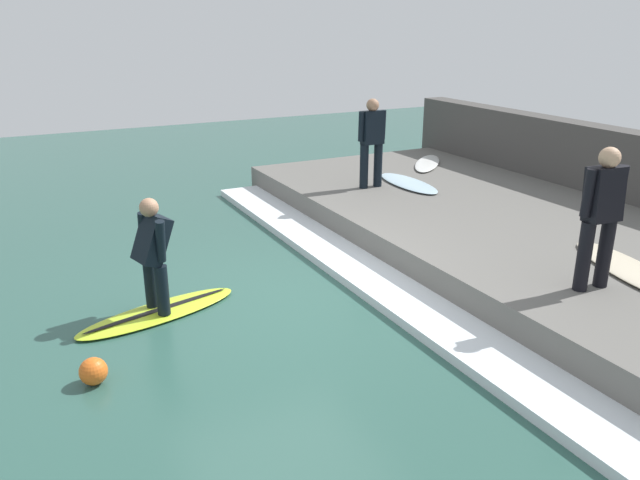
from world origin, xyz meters
The scene contains 12 objects.
ground_plane centered at (0.00, 0.00, 0.00)m, with size 28.00×28.00×0.00m, color #2D564C.
concrete_ledge centered at (3.87, 0.00, 0.22)m, with size 4.40×10.46×0.44m, color #66635E.
back_wall centered at (6.32, 0.00, 0.77)m, with size 0.50×10.98×1.55m, color #474442.
wave_foam_crest centered at (1.29, 0.00, 0.06)m, with size 0.76×9.94×0.11m, color silver.
surfboard_riding centered at (-1.41, 0.30, 0.03)m, with size 2.06×1.04×0.07m.
surfer_riding centered at (-1.41, 0.30, 0.81)m, with size 0.48×0.59×1.34m.
surfer_waiting_near centered at (2.96, 2.75, 1.31)m, with size 0.53×0.26×1.54m.
surfboard_waiting_near centered at (3.66, 2.58, 0.47)m, with size 0.66×1.69×0.06m.
surfer_waiting_far centered at (2.81, -2.12, 1.32)m, with size 0.54×0.29×1.57m.
surfboard_waiting_far centered at (3.60, -2.02, 0.47)m, with size 1.13×2.08×0.06m.
surfboard_spare centered at (4.95, 3.77, 0.47)m, with size 1.49×1.54×0.06m.
marker_buoy centered at (-2.30, -0.88, 0.13)m, with size 0.26×0.26×0.26m, color orange.
Camera 1 is at (-2.74, -6.39, 3.24)m, focal length 35.00 mm.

